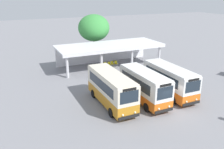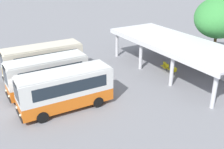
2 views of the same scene
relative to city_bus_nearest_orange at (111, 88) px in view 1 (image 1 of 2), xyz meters
The scene contains 10 objects.
ground_plane 6.06m from the city_bus_nearest_orange, 39.54° to the right, with size 180.00×180.00×0.00m, color gray.
city_bus_nearest_orange is the anchor object (origin of this frame).
city_bus_second_in_row 3.54m from the city_bus_nearest_orange, 11.40° to the right, with size 2.28×7.13×3.30m.
city_bus_middle_cream 6.95m from the city_bus_nearest_orange, ahead, with size 2.43×7.53×3.25m.
terminal_canopy 14.19m from the city_bus_nearest_orange, 67.32° to the left, with size 16.07×6.25×3.40m.
waiting_chair_end_by_column 12.79m from the city_bus_nearest_orange, 69.30° to the left, with size 0.46×0.46×0.86m.
waiting_chair_second_from_end 12.86m from the city_bus_nearest_orange, 66.60° to the left, with size 0.46×0.46×0.86m.
waiting_chair_middle_seat 13.21m from the city_bus_nearest_orange, 64.48° to the left, with size 0.46×0.46×0.86m.
waiting_chair_fourth_seat 13.40m from the city_bus_nearest_orange, 62.07° to the left, with size 0.46×0.46×0.86m.
roadside_tree_behind_canopy 19.72m from the city_bus_nearest_orange, 74.12° to the left, with size 5.40×5.40×7.41m.
Camera 1 is at (-13.71, -16.55, 11.02)m, focal length 38.30 mm.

